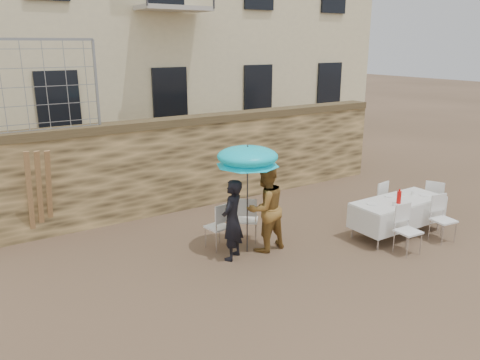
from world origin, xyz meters
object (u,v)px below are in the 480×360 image
table_chair_front_right (444,219)px  umbrella (248,160)px  table_chair_side (435,200)px  table_chair_back (375,201)px  banquet_table (399,202)px  couple_chair_left (218,225)px  table_chair_front_left (408,230)px  soda_bottle (399,197)px  woman_dress (265,208)px  man_suit (232,220)px  couple_chair_right (247,218)px

table_chair_front_right → umbrella: bearing=161.9°
table_chair_side → table_chair_back: bearing=35.4°
banquet_table → table_chair_back: size_ratio=2.19×
couple_chair_left → table_chair_front_left: size_ratio=1.00×
soda_bottle → table_chair_side: soda_bottle is taller
banquet_table → table_chair_front_left: bearing=-128.7°
umbrella → banquet_table: umbrella is taller
couple_chair_left → table_chair_front_left: same height
woman_dress → table_chair_front_right: size_ratio=1.80×
umbrella → soda_bottle: umbrella is taller
man_suit → table_chair_side: 5.03m
table_chair_front_right → table_chair_back: size_ratio=1.00×
couple_chair_right → table_chair_back: 3.13m
table_chair_front_left → table_chair_side: 2.17m
couple_chair_right → table_chair_front_left: size_ratio=1.00×
umbrella → table_chair_side: size_ratio=2.05×
man_suit → couple_chair_right: man_suit is taller
couple_chair_right → table_chair_front_right: size_ratio=1.00×
man_suit → table_chair_front_left: 3.40m
man_suit → umbrella: umbrella is taller
couple_chair_right → table_chair_front_left: (2.26, -2.19, 0.00)m
table_chair_side → table_chair_front_right: bearing=109.0°
umbrella → table_chair_back: size_ratio=2.05×
table_chair_back → table_chair_side: bearing=141.7°
couple_chair_right → table_chair_side: same height
banquet_table → table_chair_side: (1.40, 0.10, -0.25)m
woman_dress → table_chair_front_right: woman_dress is taller
couple_chair_left → table_chair_side: 5.14m
table_chair_front_right → table_chair_back: (-0.30, 1.55, 0.00)m
couple_chair_left → table_chair_back: same height
table_chair_back → banquet_table: bearing=67.9°
table_chair_back → table_chair_front_right: bearing=92.9°
table_chair_side → soda_bottle: bearing=74.5°
man_suit → table_chair_front_left: (2.96, -1.64, -0.29)m
table_chair_side → man_suit: bearing=56.6°
umbrella → couple_chair_right: umbrella is taller
soda_bottle → couple_chair_left: bearing=154.7°
couple_chair_left → soda_bottle: bearing=145.5°
table_chair_front_left → table_chair_front_right: same height
banquet_table → table_chair_front_right: table_chair_front_right is taller
man_suit → banquet_table: bearing=131.9°
couple_chair_left → couple_chair_right: (0.70, 0.00, 0.00)m
couple_chair_right → table_chair_front_right: same height
umbrella → couple_chair_right: (0.30, 0.45, -1.37)m
table_chair_side → couple_chair_right: bearing=48.2°
woman_dress → couple_chair_right: 0.67m
soda_bottle → table_chair_front_left: size_ratio=0.27×
woman_dress → couple_chair_left: 1.01m
table_chair_front_right → table_chair_back: 1.58m
table_chair_front_right → table_chair_side: (0.90, 0.85, 0.00)m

